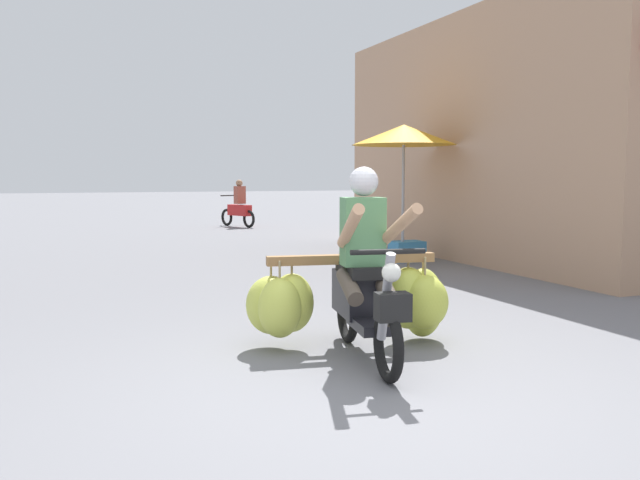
{
  "coord_description": "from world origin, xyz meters",
  "views": [
    {
      "loc": [
        -1.99,
        -3.96,
        1.5
      ],
      "look_at": [
        0.33,
        1.82,
        0.9
      ],
      "focal_mm": 37.1,
      "sensor_mm": 36.0,
      "label": 1
    }
  ],
  "objects_px": {
    "motorbike_distant_ahead_left": "(239,208)",
    "produce_crate": "(407,251)",
    "market_umbrella_near_shop": "(404,135)",
    "motorbike_main_loaded": "(358,294)"
  },
  "relations": [
    {
      "from": "motorbike_distant_ahead_left",
      "to": "produce_crate",
      "type": "distance_m",
      "value": 8.89
    },
    {
      "from": "market_umbrella_near_shop",
      "to": "produce_crate",
      "type": "distance_m",
      "value": 2.03
    },
    {
      "from": "market_umbrella_near_shop",
      "to": "produce_crate",
      "type": "bearing_deg",
      "value": 20.12
    },
    {
      "from": "produce_crate",
      "to": "motorbike_main_loaded",
      "type": "bearing_deg",
      "value": -123.29
    },
    {
      "from": "motorbike_distant_ahead_left",
      "to": "market_umbrella_near_shop",
      "type": "height_order",
      "value": "market_umbrella_near_shop"
    },
    {
      "from": "produce_crate",
      "to": "motorbike_distant_ahead_left",
      "type": "bearing_deg",
      "value": 94.54
    },
    {
      "from": "motorbike_main_loaded",
      "to": "market_umbrella_near_shop",
      "type": "bearing_deg",
      "value": 57.4
    },
    {
      "from": "motorbike_main_loaded",
      "to": "produce_crate",
      "type": "xyz_separation_m",
      "value": [
        3.34,
        5.09,
        -0.3
      ]
    },
    {
      "from": "produce_crate",
      "to": "market_umbrella_near_shop",
      "type": "bearing_deg",
      "value": -159.88
    },
    {
      "from": "motorbike_distant_ahead_left",
      "to": "market_umbrella_near_shop",
      "type": "relative_size",
      "value": 0.64
    }
  ]
}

